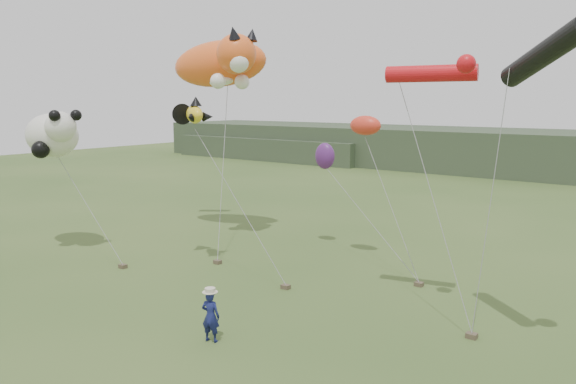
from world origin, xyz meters
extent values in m
plane|color=#385123|center=(0.00, 0.00, 0.00)|extent=(120.00, 120.00, 0.00)
cube|color=#2D3D28|center=(0.00, 45.00, 2.00)|extent=(90.00, 12.00, 4.00)
cube|color=#2D3D28|center=(-30.00, 42.00, 1.25)|extent=(25.00, 8.00, 2.50)
imported|color=navy|center=(0.65, -0.08, 0.75)|extent=(0.63, 0.51, 1.51)
cube|color=brown|center=(-4.65, 5.65, 0.08)|extent=(0.31, 0.24, 0.16)
cube|color=brown|center=(-0.40, 4.84, 0.08)|extent=(0.31, 0.24, 0.16)
cube|color=brown|center=(6.57, 4.65, 0.08)|extent=(0.31, 0.24, 0.16)
cube|color=brown|center=(-7.34, 2.83, 0.08)|extent=(0.31, 0.24, 0.16)
cube|color=brown|center=(3.39, 8.07, 0.08)|extent=(0.31, 0.24, 0.16)
ellipsoid|color=#FF6121|center=(-8.78, 10.30, 8.70)|extent=(5.68, 3.85, 2.75)
sphere|color=#FF6121|center=(-6.68, 9.26, 9.01)|extent=(1.89, 1.89, 1.89)
cone|color=black|center=(-6.36, 8.73, 9.90)|extent=(0.59, 0.72, 0.71)
cone|color=black|center=(-6.15, 9.78, 9.90)|extent=(0.59, 0.68, 0.67)
sphere|color=white|center=(-6.26, 8.94, 8.59)|extent=(0.94, 0.94, 0.94)
ellipsoid|color=white|center=(-8.57, 9.99, 7.86)|extent=(1.85, 0.92, 0.58)
sphere|color=white|center=(-7.31, 8.63, 7.75)|extent=(0.73, 0.73, 0.73)
sphere|color=white|center=(-7.10, 10.09, 7.75)|extent=(0.73, 0.73, 0.73)
cylinder|color=#FF6121|center=(-11.50, 11.14, 9.12)|extent=(1.95, 1.43, 1.14)
ellipsoid|color=yellow|center=(-5.07, 4.93, 6.29)|extent=(1.48, 1.15, 0.79)
cone|color=black|center=(-6.21, 5.22, 6.29)|extent=(0.99, 1.07, 0.86)
cone|color=black|center=(-4.97, 4.93, 6.82)|extent=(0.48, 0.48, 0.38)
cone|color=black|center=(-4.78, 4.45, 6.20)|extent=(0.51, 0.54, 0.38)
cone|color=black|center=(-4.78, 5.41, 6.20)|extent=(0.51, 0.54, 0.38)
cylinder|color=black|center=(7.88, 5.19, 8.05)|extent=(2.82, 2.72, 1.64)
cylinder|color=red|center=(4.30, 6.27, 7.69)|extent=(2.88, 1.17, 0.55)
sphere|color=red|center=(5.58, 5.81, 7.92)|extent=(0.57, 0.57, 0.57)
ellipsoid|color=white|center=(-12.56, 3.11, 5.26)|extent=(3.00, 2.00, 2.00)
sphere|color=white|center=(-11.22, 2.77, 5.71)|extent=(1.33, 1.33, 1.33)
sphere|color=black|center=(-10.89, 2.33, 6.21)|extent=(0.49, 0.49, 0.49)
sphere|color=black|center=(-10.78, 3.27, 6.21)|extent=(0.49, 0.49, 0.49)
sphere|color=black|center=(-12.00, 2.22, 4.71)|extent=(0.78, 0.78, 0.78)
sphere|color=black|center=(-13.45, 3.44, 4.82)|extent=(0.78, 0.78, 0.78)
ellipsoid|color=red|center=(-0.11, 10.01, 5.81)|extent=(1.41, 0.82, 0.82)
ellipsoid|color=#55206B|center=(-2.77, 10.98, 4.29)|extent=(1.00, 0.67, 1.23)
camera|label=1|loc=(11.61, -10.90, 6.85)|focal=35.00mm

